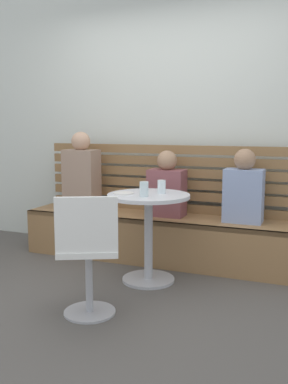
% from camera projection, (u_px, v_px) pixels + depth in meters
% --- Properties ---
extents(ground, '(8.00, 8.00, 0.00)m').
position_uv_depth(ground, '(103.00, 307.00, 3.11)').
color(ground, '#514C47').
extents(back_wall, '(5.20, 0.10, 2.90)m').
position_uv_depth(back_wall, '(175.00, 110.00, 4.39)').
color(back_wall, silver).
rests_on(back_wall, ground).
extents(booth_bench, '(2.70, 0.52, 0.44)m').
position_uv_depth(booth_bench, '(160.00, 238.00, 4.17)').
color(booth_bench, olive).
rests_on(booth_bench, ground).
extents(booth_backrest, '(2.65, 0.04, 0.67)m').
position_uv_depth(booth_backrest, '(168.00, 178.00, 4.31)').
color(booth_backrest, olive).
rests_on(booth_backrest, booth_bench).
extents(cafe_table, '(0.68, 0.68, 0.74)m').
position_uv_depth(cafe_table, '(148.00, 221.00, 3.57)').
color(cafe_table, '#ADADB2').
rests_on(cafe_table, ground).
extents(white_chair, '(0.54, 0.54, 0.85)m').
position_uv_depth(white_chair, '(88.00, 251.00, 2.88)').
color(white_chair, '#ADADB2').
rests_on(white_chair, ground).
extents(person_adult, '(0.34, 0.22, 0.80)m').
position_uv_depth(person_adult, '(82.00, 175.00, 4.39)').
color(person_adult, '#9E7F6B').
rests_on(person_adult, booth_bench).
extents(person_child_left, '(0.34, 0.22, 0.66)m').
position_uv_depth(person_child_left, '(244.00, 190.00, 3.83)').
color(person_child_left, '#8C9EC6').
rests_on(person_child_left, booth_bench).
extents(person_child_middle, '(0.34, 0.22, 0.63)m').
position_uv_depth(person_child_middle, '(167.00, 187.00, 4.10)').
color(person_child_middle, brown).
rests_on(person_child_middle, booth_bench).
extents(cup_water_clear, '(0.07, 0.07, 0.11)m').
position_uv_depth(cup_water_clear, '(162.00, 187.00, 3.57)').
color(cup_water_clear, white).
rests_on(cup_water_clear, cafe_table).
extents(cup_glass_tall, '(0.07, 0.07, 0.12)m').
position_uv_depth(cup_glass_tall, '(144.00, 189.00, 3.39)').
color(cup_glass_tall, silver).
rests_on(cup_glass_tall, cafe_table).
extents(plate_small, '(0.17, 0.17, 0.01)m').
position_uv_depth(plate_small, '(124.00, 193.00, 3.53)').
color(plate_small, white).
rests_on(plate_small, cafe_table).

